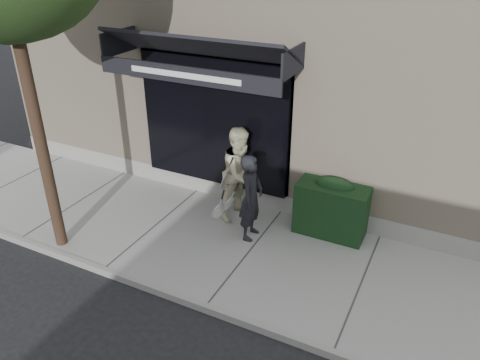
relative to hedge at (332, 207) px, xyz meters
The scene contains 7 objects.
ground 1.79m from the hedge, 131.35° to the right, with size 80.00×80.00×0.00m, color black.
sidewalk 1.77m from the hedge, 131.35° to the right, with size 20.00×3.00×0.12m, color #979792.
curb 3.07m from the hedge, 111.45° to the right, with size 20.00×0.10×0.14m, color gray.
building_facade 4.39m from the hedge, 106.65° to the left, with size 14.30×8.04×5.64m.
hedge is the anchor object (origin of this frame).
pedestrian_front 1.55m from the hedge, 147.97° to the right, with size 0.77×0.90×1.65m.
pedestrian_back 1.84m from the hedge, behind, with size 0.92×1.06×1.87m.
Camera 1 is at (2.88, -6.18, 5.14)m, focal length 35.00 mm.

